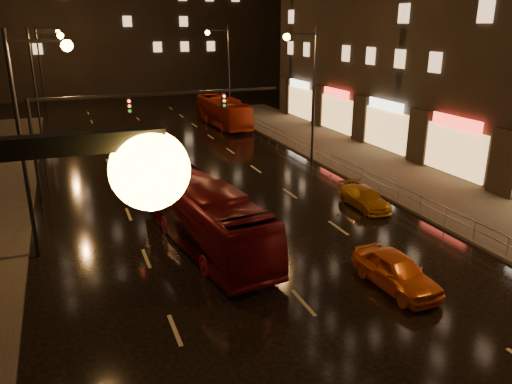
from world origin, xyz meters
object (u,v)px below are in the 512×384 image
(bus_curb, at_px, (223,112))
(bus_red, at_px, (203,215))
(taxi_near, at_px, (396,271))
(taxi_far, at_px, (365,198))

(bus_curb, bearing_deg, bus_red, -112.09)
(bus_red, height_order, taxi_near, bus_red)
(bus_red, height_order, bus_curb, bus_red)
(bus_red, xyz_separation_m, taxi_near, (6.11, -6.78, -0.83))
(taxi_near, distance_m, taxi_far, 9.37)
(bus_curb, xyz_separation_m, taxi_near, (-3.73, -34.83, -0.74))
(bus_curb, bearing_deg, taxi_near, -98.86)
(bus_red, relative_size, taxi_far, 2.83)
(bus_red, bearing_deg, bus_curb, 63.25)
(taxi_near, xyz_separation_m, taxi_far, (4.00, 8.47, -0.15))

